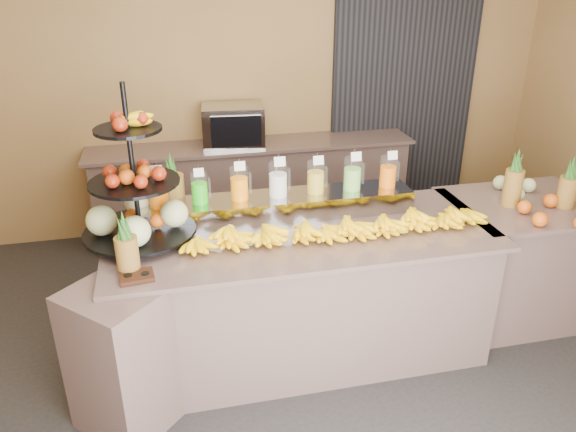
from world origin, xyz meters
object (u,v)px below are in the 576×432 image
object	(u,v)px
pitcher_tray	(278,206)
condiment_caddy	(137,277)
banana_heap	(342,223)
fruit_stand	(145,202)
right_fruit_pile	(546,201)
oven_warmer	(233,125)

from	to	relation	value
pitcher_tray	condiment_caddy	xyz separation A→B (m)	(-0.93, -0.63, -0.06)
banana_heap	fruit_stand	world-z (taller)	fruit_stand
right_fruit_pile	oven_warmer	world-z (taller)	oven_warmer
right_fruit_pile	oven_warmer	size ratio (longest dim) A/B	0.88
fruit_stand	right_fruit_pile	distance (m)	2.69
pitcher_tray	fruit_stand	distance (m)	0.89
pitcher_tray	right_fruit_pile	xyz separation A→B (m)	(1.81, -0.35, 0.01)
fruit_stand	banana_heap	bearing A→B (deg)	3.30
right_fruit_pile	oven_warmer	xyz separation A→B (m)	(-1.89, 2.02, 0.10)
banana_heap	oven_warmer	distance (m)	2.07
banana_heap	oven_warmer	bearing A→B (deg)	101.55
pitcher_tray	fruit_stand	size ratio (longest dim) A/B	1.89
oven_warmer	pitcher_tray	bearing A→B (deg)	-81.84
right_fruit_pile	condiment_caddy	bearing A→B (deg)	-174.01
banana_heap	fruit_stand	size ratio (longest dim) A/B	2.10
condiment_caddy	pitcher_tray	bearing A→B (deg)	34.27
condiment_caddy	right_fruit_pile	size ratio (longest dim) A/B	0.37
oven_warmer	right_fruit_pile	bearing A→B (deg)	-41.32
pitcher_tray	condiment_caddy	size ratio (longest dim) A/B	10.13
pitcher_tray	banana_heap	size ratio (longest dim) A/B	0.90
fruit_stand	right_fruit_pile	world-z (taller)	fruit_stand
pitcher_tray	fruit_stand	world-z (taller)	fruit_stand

